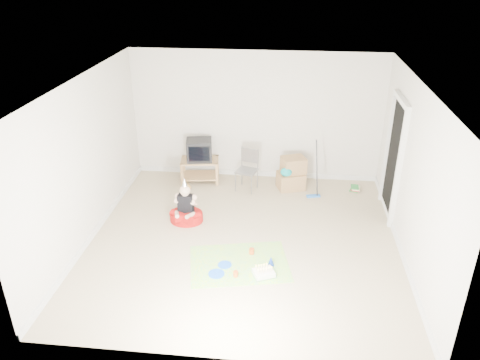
# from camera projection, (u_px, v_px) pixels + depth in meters

# --- Properties ---
(ground) EXTENTS (5.00, 5.00, 0.00)m
(ground) POSITION_uv_depth(u_px,v_px,m) (243.00, 240.00, 7.66)
(ground) COLOR tan
(ground) RESTS_ON ground
(doorway_recess) EXTENTS (0.02, 0.90, 2.05)m
(doorway_recess) POSITION_uv_depth(u_px,v_px,m) (394.00, 160.00, 8.04)
(doorway_recess) COLOR black
(doorway_recess) RESTS_ON ground
(tv_stand) EXTENTS (0.81, 0.56, 0.47)m
(tv_stand) POSITION_uv_depth(u_px,v_px,m) (200.00, 168.00, 9.53)
(tv_stand) COLOR #A67B4B
(tv_stand) RESTS_ON ground
(crt_tv) EXTENTS (0.56, 0.49, 0.43)m
(crt_tv) POSITION_uv_depth(u_px,v_px,m) (199.00, 150.00, 9.35)
(crt_tv) COLOR black
(crt_tv) RESTS_ON tv_stand
(folding_chair) EXTENTS (0.47, 0.45, 0.84)m
(folding_chair) POSITION_uv_depth(u_px,v_px,m) (247.00, 171.00, 9.12)
(folding_chair) COLOR gray
(folding_chair) RESTS_ON ground
(cardboard_boxes) EXTENTS (0.61, 0.55, 0.65)m
(cardboard_boxes) POSITION_uv_depth(u_px,v_px,m) (292.00, 174.00, 9.22)
(cardboard_boxes) COLOR #A07A4D
(cardboard_boxes) RESTS_ON ground
(floor_mop) EXTENTS (0.28, 0.35, 1.06)m
(floor_mop) POSITION_uv_depth(u_px,v_px,m) (314.00, 184.00, 8.91)
(floor_mop) COLOR blue
(floor_mop) RESTS_ON ground
(book_pile) EXTENTS (0.24, 0.27, 0.10)m
(book_pile) POSITION_uv_depth(u_px,v_px,m) (356.00, 188.00, 9.24)
(book_pile) COLOR #297D35
(book_pile) RESTS_ON ground
(seated_woman) EXTENTS (0.61, 0.61, 0.83)m
(seated_woman) POSITION_uv_depth(u_px,v_px,m) (186.00, 212.00, 8.14)
(seated_woman) COLOR #AB120F
(seated_woman) RESTS_ON ground
(party_mat) EXTENTS (1.66, 1.35, 0.01)m
(party_mat) POSITION_uv_depth(u_px,v_px,m) (239.00, 263.00, 7.09)
(party_mat) COLOR #E02F93
(party_mat) RESTS_ON ground
(birthday_cake) EXTENTS (0.36, 0.33, 0.14)m
(birthday_cake) POSITION_uv_depth(u_px,v_px,m) (264.00, 273.00, 6.81)
(birthday_cake) COLOR white
(birthday_cake) RESTS_ON party_mat
(blue_plate_near) EXTENTS (0.23, 0.23, 0.01)m
(blue_plate_near) POSITION_uv_depth(u_px,v_px,m) (225.00, 265.00, 7.04)
(blue_plate_near) COLOR blue
(blue_plate_near) RESTS_ON party_mat
(blue_plate_far) EXTENTS (0.28, 0.28, 0.01)m
(blue_plate_far) POSITION_uv_depth(u_px,v_px,m) (216.00, 274.00, 6.84)
(blue_plate_far) COLOR blue
(blue_plate_far) RESTS_ON party_mat
(orange_cup_near) EXTENTS (0.11, 0.11, 0.09)m
(orange_cup_near) POSITION_uv_depth(u_px,v_px,m) (252.00, 251.00, 7.29)
(orange_cup_near) COLOR #CA4C16
(orange_cup_near) RESTS_ON party_mat
(orange_cup_far) EXTENTS (0.07, 0.07, 0.08)m
(orange_cup_far) POSITION_uv_depth(u_px,v_px,m) (236.00, 274.00, 6.78)
(orange_cup_far) COLOR #CA4C16
(orange_cup_far) RESTS_ON party_mat
(blue_party_hat) EXTENTS (0.15, 0.15, 0.16)m
(blue_party_hat) POSITION_uv_depth(u_px,v_px,m) (271.00, 261.00, 7.00)
(blue_party_hat) COLOR #1A3CBA
(blue_party_hat) RESTS_ON party_mat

